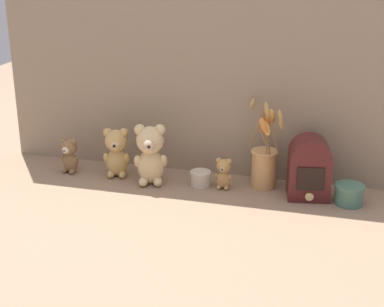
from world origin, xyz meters
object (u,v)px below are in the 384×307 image
object	(u,v)px
teddy_bear_tiny	(224,173)
teddy_bear_small	(70,155)
decorative_tin_tall	(201,178)
decorative_tin_short	(349,194)
teddy_bear_large	(150,153)
flower_vase	(265,161)
vintage_radio	(309,167)
teddy_bear_medium	(116,151)

from	to	relation	value
teddy_bear_tiny	teddy_bear_small	bearing A→B (deg)	-179.85
decorative_tin_tall	decorative_tin_short	xyz separation A→B (m)	(0.57, -0.02, 0.01)
teddy_bear_tiny	teddy_bear_large	bearing A→B (deg)	-174.58
flower_vase	teddy_bear_tiny	bearing A→B (deg)	-161.12
vintage_radio	decorative_tin_short	bearing A→B (deg)	-11.17
vintage_radio	teddy_bear_medium	bearing A→B (deg)	179.76
teddy_bear_large	decorative_tin_short	distance (m)	0.77
teddy_bear_large	vintage_radio	xyz separation A→B (m)	(0.61, 0.03, -0.01)
teddy_bear_medium	vintage_radio	bearing A→B (deg)	-0.24
teddy_bear_tiny	decorative_tin_tall	distance (m)	0.10
teddy_bear_medium	decorative_tin_tall	world-z (taller)	teddy_bear_medium
decorative_tin_tall	teddy_bear_small	bearing A→B (deg)	-179.71
vintage_radio	decorative_tin_short	distance (m)	0.17
teddy_bear_medium	decorative_tin_short	bearing A→B (deg)	-2.06
teddy_bear_large	teddy_bear_tiny	bearing A→B (deg)	5.42
teddy_bear_tiny	teddy_bear_medium	bearing A→B (deg)	178.64
decorative_tin_tall	decorative_tin_short	bearing A→B (deg)	-2.39
teddy_bear_small	teddy_bear_tiny	size ratio (longest dim) A/B	1.20
teddy_bear_small	teddy_bear_large	bearing A→B (deg)	-4.06
teddy_bear_medium	teddy_bear_large	bearing A→B (deg)	-13.46
teddy_bear_medium	teddy_bear_small	distance (m)	0.21
flower_vase	vintage_radio	world-z (taller)	flower_vase
teddy_bear_large	flower_vase	distance (m)	0.45
teddy_bear_small	vintage_radio	world-z (taller)	vintage_radio
teddy_bear_medium	teddy_bear_small	world-z (taller)	teddy_bear_medium
flower_vase	decorative_tin_tall	bearing A→B (deg)	-168.31
flower_vase	teddy_bear_medium	bearing A→B (deg)	-176.10
teddy_bear_large	teddy_bear_medium	distance (m)	0.16
teddy_bear_medium	decorative_tin_short	distance (m)	0.92
teddy_bear_medium	teddy_bear_small	size ratio (longest dim) A/B	1.38
teddy_bear_small	teddy_bear_tiny	world-z (taller)	teddy_bear_small
flower_vase	decorative_tin_short	bearing A→B (deg)	-12.82
teddy_bear_large	teddy_bear_medium	bearing A→B (deg)	166.54
teddy_bear_tiny	flower_vase	distance (m)	0.16
vintage_radio	flower_vase	bearing A→B (deg)	165.76
teddy_bear_large	teddy_bear_medium	world-z (taller)	teddy_bear_large
flower_vase	teddy_bear_large	bearing A→B (deg)	-169.83
decorative_tin_tall	teddy_bear_large	bearing A→B (deg)	-171.71
flower_vase	decorative_tin_short	world-z (taller)	flower_vase
teddy_bear_medium	flower_vase	world-z (taller)	flower_vase
teddy_bear_large	flower_vase	bearing A→B (deg)	10.17
teddy_bear_small	decorative_tin_short	xyz separation A→B (m)	(1.12, -0.02, -0.04)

